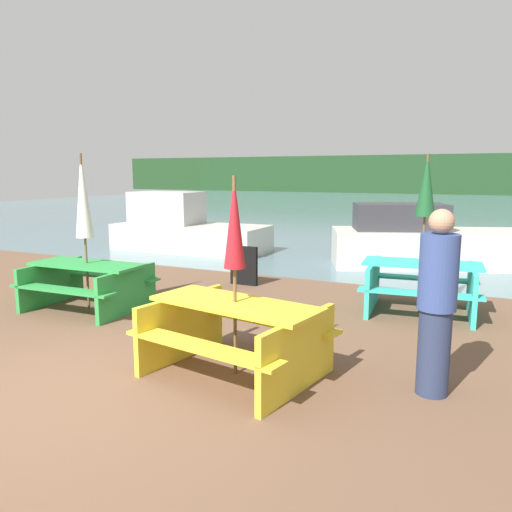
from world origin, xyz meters
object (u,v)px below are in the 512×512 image
(picnic_table_teal, at_px, (421,283))
(boat_second, at_px, (184,229))
(signboard, at_px, (244,266))
(picnic_table_green, at_px, (88,281))
(picnic_table_yellow, at_px, (235,330))
(umbrella_white, at_px, (83,197))
(boat, at_px, (429,243))
(person, at_px, (437,303))
(umbrella_darkgreen, at_px, (426,187))
(umbrella_crimson, at_px, (234,225))

(picnic_table_teal, relative_size, boat_second, 0.43)
(signboard, bearing_deg, picnic_table_green, -119.68)
(picnic_table_yellow, height_order, picnic_table_teal, picnic_table_yellow)
(umbrella_white, relative_size, signboard, 3.24)
(boat, height_order, signboard, boat)
(person, bearing_deg, picnic_table_green, 170.06)
(boat_second, height_order, person, person)
(picnic_table_green, height_order, umbrella_darkgreen, umbrella_darkgreen)
(picnic_table_yellow, distance_m, umbrella_darkgreen, 3.91)
(picnic_table_yellow, relative_size, umbrella_crimson, 0.97)
(picnic_table_yellow, distance_m, boat_second, 8.90)
(picnic_table_yellow, height_order, umbrella_white, umbrella_white)
(picnic_table_yellow, height_order, umbrella_darkgreen, umbrella_darkgreen)
(picnic_table_yellow, bearing_deg, picnic_table_teal, 66.29)
(umbrella_darkgreen, xyz_separation_m, boat, (-0.36, 4.12, -1.37))
(umbrella_white, relative_size, boat_second, 0.56)
(umbrella_darkgreen, distance_m, umbrella_crimson, 3.65)
(boat_second, height_order, signboard, boat_second)
(umbrella_darkgreen, relative_size, boat, 0.50)
(picnic_table_green, xyz_separation_m, boat_second, (-2.02, 5.79, 0.14))
(boat, relative_size, signboard, 6.48)
(umbrella_crimson, relative_size, boat, 0.43)
(picnic_table_teal, distance_m, boat, 4.13)
(picnic_table_green, bearing_deg, umbrella_darkgreen, 22.77)
(picnic_table_teal, height_order, boat, boat)
(picnic_table_teal, height_order, umbrella_white, umbrella_white)
(picnic_table_yellow, bearing_deg, umbrella_white, 158.46)
(boat, distance_m, person, 7.12)
(picnic_table_green, relative_size, boat, 0.38)
(picnic_table_teal, xyz_separation_m, umbrella_darkgreen, (0.00, 0.00, 1.45))
(signboard, bearing_deg, umbrella_darkgreen, -9.61)
(picnic_table_yellow, relative_size, umbrella_darkgreen, 0.85)
(boat_second, bearing_deg, boat, 2.23)
(picnic_table_yellow, bearing_deg, person, 11.18)
(umbrella_darkgreen, xyz_separation_m, signboard, (-3.33, 0.56, -1.55))
(picnic_table_yellow, height_order, boat, boat)
(umbrella_darkgreen, height_order, umbrella_white, umbrella_white)
(picnic_table_teal, height_order, umbrella_darkgreen, umbrella_darkgreen)
(picnic_table_yellow, bearing_deg, picnic_table_green, 158.46)
(umbrella_darkgreen, height_order, umbrella_crimson, umbrella_darkgreen)
(boat, bearing_deg, boat_second, 161.90)
(picnic_table_yellow, distance_m, person, 2.05)
(picnic_table_green, bearing_deg, umbrella_white, 0.00)
(umbrella_darkgreen, height_order, boat, umbrella_darkgreen)
(picnic_table_green, distance_m, signboard, 2.97)
(picnic_table_yellow, xyz_separation_m, person, (1.96, 0.39, 0.43))
(boat_second, bearing_deg, umbrella_white, -71.51)
(picnic_table_teal, relative_size, signboard, 2.48)
(picnic_table_green, distance_m, boat_second, 6.14)
(umbrella_darkgreen, height_order, signboard, umbrella_darkgreen)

